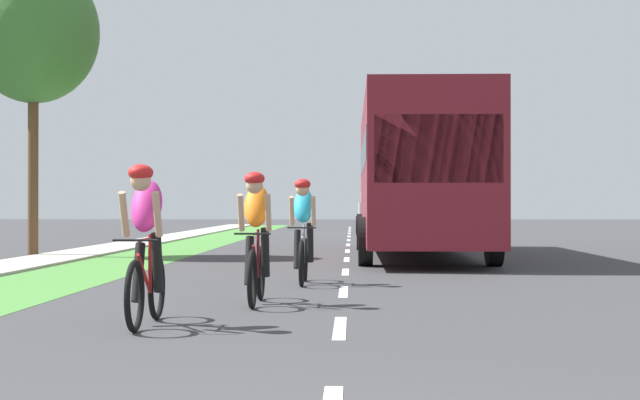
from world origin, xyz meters
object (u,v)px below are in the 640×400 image
Objects in this scene: suv_white at (382,211)px; cyclist_trailing at (256,237)px; sedan_red at (387,213)px; bus_maroon at (417,171)px; street_tree_near at (33,32)px; cyclist_lead at (146,243)px; cyclist_distant at (303,230)px.

cyclist_trailing is at bearing -94.60° from suv_white.
cyclist_trailing is 0.37× the size of suv_white.
suv_white is 11.62m from sedan_red.
bus_maroon is 29.88m from sedan_red.
sedan_red is at bearing 73.00° from street_tree_near.
suv_white is at bearing 90.87° from bus_maroon.
sedan_red is at bearing 89.32° from bus_maroon.
sedan_red is at bearing 85.82° from cyclist_trailing.
cyclist_trailing is at bearing -94.18° from sedan_red.
sedan_red is (0.35, 29.86, -1.21)m from bus_maroon.
suv_white reaches higher than cyclist_lead.
cyclist_trailing is 3.11m from cyclist_distant.
street_tree_near is at bearing 112.39° from cyclist_lead.
cyclist_lead is 2.31m from cyclist_trailing.
bus_maroon reaches higher than suv_white.
cyclist_distant is 11.15m from street_tree_near.
cyclist_lead is at bearing -112.36° from cyclist_trailing.
bus_maroon is at bearing -90.68° from sedan_red.
bus_maroon reaches higher than cyclist_distant.
cyclist_distant is 8.61m from bus_maroon.
street_tree_near is at bearing -107.00° from sedan_red.
suv_white reaches higher than sedan_red.
bus_maroon is (2.25, 8.23, 1.17)m from cyclist_distant.
cyclist_lead is 0.40× the size of sedan_red.
suv_white is 1.09× the size of sedan_red.
cyclist_lead is at bearing -104.73° from bus_maroon.
cyclist_lead is at bearing -67.61° from street_tree_near.
street_tree_near is (-6.66, 7.80, 4.38)m from cyclist_distant.
street_tree_near is at bearing -114.78° from suv_white.
street_tree_near is (-8.90, -0.42, 3.22)m from bus_maroon.
bus_maroon is 18.29m from suv_white.
sedan_red is 0.62× the size of street_tree_near.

